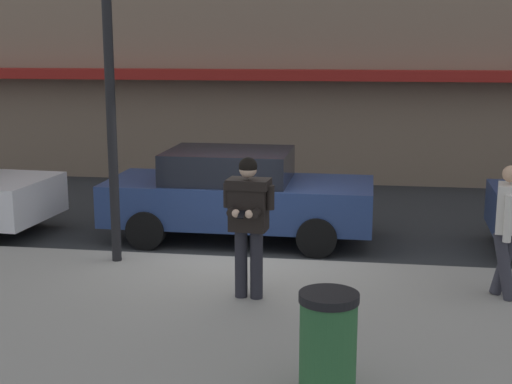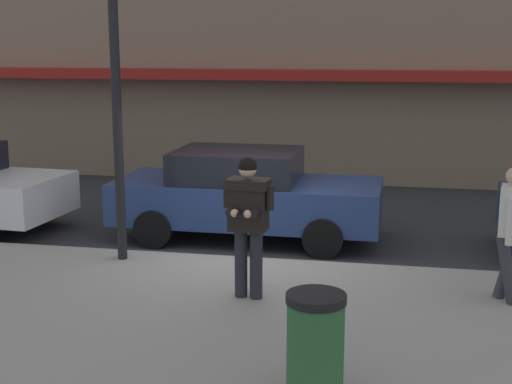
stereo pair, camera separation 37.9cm
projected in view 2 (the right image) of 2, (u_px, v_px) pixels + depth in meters
ground_plane at (249, 262)px, 11.00m from camera, size 80.00×80.00×0.00m
sidewalk at (285, 335)px, 8.06m from camera, size 32.00×5.30×0.14m
curb_paint_line at (314, 264)px, 10.86m from camera, size 28.00×0.12×0.01m
parked_sedan_mid at (245, 194)px, 12.15m from camera, size 4.52×1.96×1.54m
man_texting_on_phone at (248, 212)px, 8.82m from camera, size 0.65×0.61×1.81m
pedestrian_in_light_coat at (511, 226)px, 8.74m from camera, size 0.38×0.59×1.70m
street_lamp_post at (115, 55)px, 10.08m from camera, size 0.36×0.36×4.88m
trash_bin at (315, 345)px, 6.41m from camera, size 0.55×0.55×0.98m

